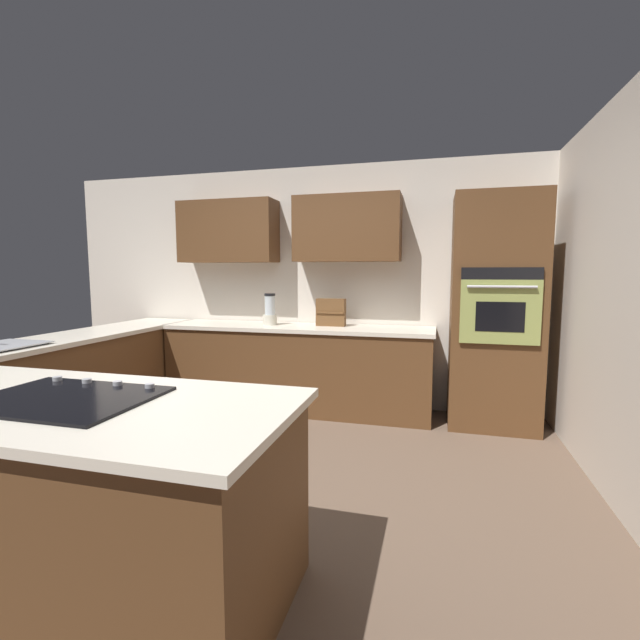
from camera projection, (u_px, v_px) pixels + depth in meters
name	position (u px, v px, depth m)	size (l,w,h in m)	color
ground_plane	(235.00, 484.00, 3.04)	(14.00, 14.00, 0.00)	brown
wall_back	(308.00, 273.00, 4.86)	(6.00, 0.44, 2.60)	silver
wall_left	(637.00, 300.00, 2.56)	(0.10, 4.00, 2.60)	silver
lower_cabinets_back	(297.00, 370.00, 4.67)	(2.80, 0.60, 0.86)	brown
countertop_back	(297.00, 328.00, 4.62)	(2.84, 0.64, 0.04)	silver
lower_cabinets_side	(78.00, 386.00, 3.99)	(0.60, 2.90, 0.86)	brown
countertop_side	(75.00, 337.00, 3.94)	(0.64, 2.94, 0.04)	silver
island_base	(70.00, 501.00, 1.98)	(1.98, 0.88, 0.86)	brown
island_top	(64.00, 404.00, 1.93)	(2.06, 0.96, 0.04)	silver
wall_oven	(495.00, 312.00, 4.09)	(0.80, 0.66, 2.17)	brown
cooktop	(65.00, 398.00, 1.93)	(0.76, 0.56, 0.03)	black
blender	(270.00, 311.00, 4.68)	(0.15, 0.15, 0.34)	beige
spice_rack	(331.00, 312.00, 4.59)	(0.30, 0.11, 0.29)	brown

